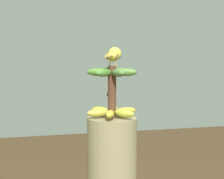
% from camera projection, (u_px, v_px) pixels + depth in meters
% --- Properties ---
extents(banana_bunch, '(0.26, 0.25, 0.25)m').
position_uv_depth(banana_bunch, '(112.00, 92.00, 1.84)').
color(banana_bunch, '#4C2D1E').
rests_on(banana_bunch, banana_tree).
extents(perched_bird, '(0.12, 0.21, 0.09)m').
position_uv_depth(perched_bird, '(114.00, 55.00, 1.85)').
color(perched_bird, '#C68933').
rests_on(perched_bird, banana_bunch).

